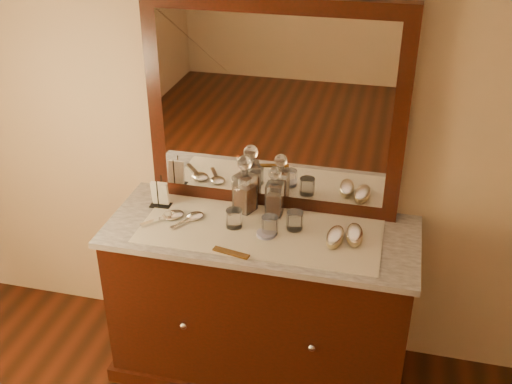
% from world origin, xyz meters
% --- Properties ---
extents(dresser_cabinet, '(1.40, 0.55, 0.82)m').
position_xyz_m(dresser_cabinet, '(0.00, 1.96, 0.41)').
color(dresser_cabinet, black).
rests_on(dresser_cabinet, floor).
extents(dresser_plinth, '(1.46, 0.59, 0.08)m').
position_xyz_m(dresser_plinth, '(0.00, 1.96, 0.04)').
color(dresser_plinth, black).
rests_on(dresser_plinth, floor).
extents(knob_left, '(0.04, 0.04, 0.04)m').
position_xyz_m(knob_left, '(-0.30, 1.67, 0.45)').
color(knob_left, silver).
rests_on(knob_left, dresser_cabinet).
extents(knob_right, '(0.04, 0.04, 0.04)m').
position_xyz_m(knob_right, '(0.30, 1.67, 0.45)').
color(knob_right, silver).
rests_on(knob_right, dresser_cabinet).
extents(marble_top, '(1.44, 0.59, 0.03)m').
position_xyz_m(marble_top, '(0.00, 1.96, 0.83)').
color(marble_top, silver).
rests_on(marble_top, dresser_cabinet).
extents(mirror_frame, '(1.20, 0.08, 1.00)m').
position_xyz_m(mirror_frame, '(0.00, 2.20, 1.35)').
color(mirror_frame, black).
rests_on(mirror_frame, marble_top).
extents(mirror_glass, '(1.06, 0.01, 0.86)m').
position_xyz_m(mirror_glass, '(0.00, 2.17, 1.35)').
color(mirror_glass, white).
rests_on(mirror_glass, marble_top).
extents(lace_runner, '(1.10, 0.45, 0.00)m').
position_xyz_m(lace_runner, '(0.00, 1.94, 0.85)').
color(lace_runner, beige).
rests_on(lace_runner, marble_top).
extents(pin_dish, '(0.09, 0.09, 0.02)m').
position_xyz_m(pin_dish, '(0.03, 1.90, 0.86)').
color(pin_dish, white).
rests_on(pin_dish, lace_runner).
extents(comb, '(0.17, 0.06, 0.01)m').
position_xyz_m(comb, '(-0.08, 1.73, 0.86)').
color(comb, brown).
rests_on(comb, lace_runner).
extents(napkin_rack, '(0.10, 0.07, 0.15)m').
position_xyz_m(napkin_rack, '(-0.53, 2.05, 0.91)').
color(napkin_rack, black).
rests_on(napkin_rack, marble_top).
extents(decanter_left, '(0.12, 0.12, 0.29)m').
position_xyz_m(decanter_left, '(-0.11, 2.10, 0.97)').
color(decanter_left, brown).
rests_on(decanter_left, lace_runner).
extents(decanter_right, '(0.08, 0.08, 0.25)m').
position_xyz_m(decanter_right, '(0.03, 2.09, 0.95)').
color(decanter_right, brown).
rests_on(decanter_right, lace_runner).
extents(brush_near, '(0.08, 0.17, 0.05)m').
position_xyz_m(brush_near, '(0.34, 1.93, 0.88)').
color(brush_near, tan).
rests_on(brush_near, lace_runner).
extents(brush_far, '(0.09, 0.17, 0.05)m').
position_xyz_m(brush_far, '(0.43, 1.97, 0.88)').
color(brush_far, tan).
rests_on(brush_far, lace_runner).
extents(hand_mirror_outer, '(0.19, 0.20, 0.02)m').
position_xyz_m(hand_mirror_outer, '(-0.44, 1.94, 0.86)').
color(hand_mirror_outer, silver).
rests_on(hand_mirror_outer, lace_runner).
extents(hand_mirror_inner, '(0.14, 0.19, 0.02)m').
position_xyz_m(hand_mirror_inner, '(-0.34, 1.96, 0.86)').
color(hand_mirror_inner, silver).
rests_on(hand_mirror_inner, lace_runner).
extents(tumblers, '(0.35, 0.14, 0.09)m').
position_xyz_m(tumblers, '(0.02, 1.95, 0.90)').
color(tumblers, white).
rests_on(tumblers, lace_runner).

